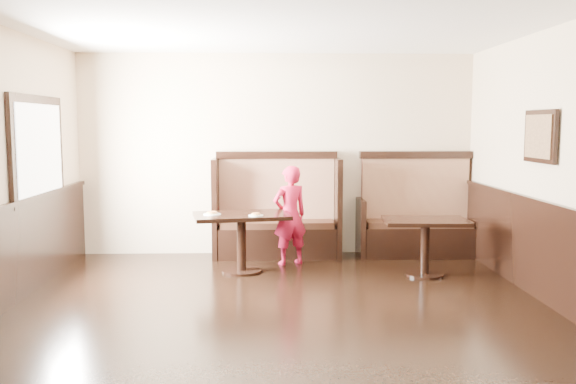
{
  "coord_description": "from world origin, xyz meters",
  "views": [
    {
      "loc": [
        -0.12,
        -5.05,
        1.83
      ],
      "look_at": [
        0.12,
        2.35,
        1.0
      ],
      "focal_mm": 38.0,
      "sensor_mm": 36.0,
      "label": 1
    }
  ],
  "objects_px": {
    "child": "(290,215)",
    "table_main": "(241,228)",
    "table_neighbor": "(425,234)",
    "booth_main": "(277,218)",
    "booth_neighbor": "(416,221)"
  },
  "relations": [
    {
      "from": "child",
      "to": "booth_neighbor",
      "type": "bearing_deg",
      "value": 171.38
    },
    {
      "from": "booth_main",
      "to": "booth_neighbor",
      "type": "xyz_separation_m",
      "value": [
        1.95,
        -0.0,
        -0.05
      ]
    },
    {
      "from": "booth_neighbor",
      "to": "table_neighbor",
      "type": "bearing_deg",
      "value": -98.69
    },
    {
      "from": "booth_neighbor",
      "to": "booth_main",
      "type": "bearing_deg",
      "value": 179.95
    },
    {
      "from": "booth_main",
      "to": "booth_neighbor",
      "type": "height_order",
      "value": "same"
    },
    {
      "from": "booth_neighbor",
      "to": "table_neighbor",
      "type": "xyz_separation_m",
      "value": [
        -0.18,
        -1.17,
        0.03
      ]
    },
    {
      "from": "booth_main",
      "to": "table_neighbor",
      "type": "relative_size",
      "value": 1.7
    },
    {
      "from": "child",
      "to": "table_main",
      "type": "bearing_deg",
      "value": 9.7
    },
    {
      "from": "booth_main",
      "to": "booth_neighbor",
      "type": "bearing_deg",
      "value": -0.05
    },
    {
      "from": "booth_main",
      "to": "table_main",
      "type": "relative_size",
      "value": 1.39
    },
    {
      "from": "table_main",
      "to": "table_neighbor",
      "type": "height_order",
      "value": "table_main"
    },
    {
      "from": "table_neighbor",
      "to": "booth_main",
      "type": "bearing_deg",
      "value": 150.04
    },
    {
      "from": "table_main",
      "to": "child",
      "type": "relative_size",
      "value": 0.97
    },
    {
      "from": "table_main",
      "to": "table_neighbor",
      "type": "relative_size",
      "value": 1.22
    },
    {
      "from": "child",
      "to": "table_neighbor",
      "type": "bearing_deg",
      "value": 133.1
    }
  ]
}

